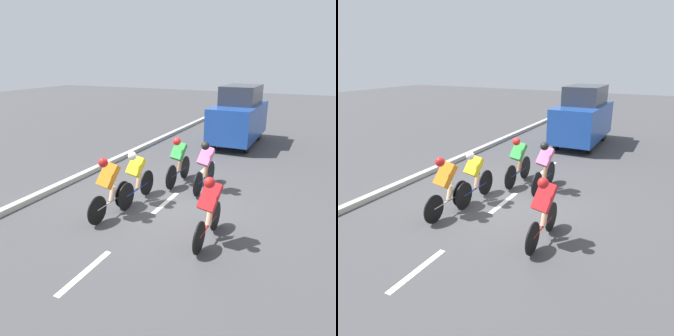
% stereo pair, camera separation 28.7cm
% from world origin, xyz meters
% --- Properties ---
extents(ground_plane, '(60.00, 60.00, 0.00)m').
position_xyz_m(ground_plane, '(0.00, 0.00, 0.00)').
color(ground_plane, '#424244').
extents(lane_stripe_near, '(0.12, 1.40, 0.01)m').
position_xyz_m(lane_stripe_near, '(0.00, 3.46, 0.00)').
color(lane_stripe_near, white).
rests_on(lane_stripe_near, ground).
extents(lane_stripe_mid, '(0.12, 1.40, 0.01)m').
position_xyz_m(lane_stripe_mid, '(0.00, 0.26, 0.00)').
color(lane_stripe_mid, white).
rests_on(lane_stripe_mid, ground).
extents(lane_stripe_far, '(0.12, 1.40, 0.01)m').
position_xyz_m(lane_stripe_far, '(0.00, -2.94, 0.00)').
color(lane_stripe_far, white).
rests_on(lane_stripe_far, ground).
extents(curb, '(0.20, 25.68, 0.14)m').
position_xyz_m(curb, '(3.20, 0.26, 0.07)').
color(curb, '#B7B2A8').
rests_on(curb, ground).
extents(cyclist_pink, '(0.42, 1.72, 1.47)m').
position_xyz_m(cyclist_pink, '(-0.62, -0.95, 0.77)').
color(cyclist_pink, black).
rests_on(cyclist_pink, ground).
extents(cyclist_orange, '(0.42, 1.68, 1.50)m').
position_xyz_m(cyclist_orange, '(0.84, 1.50, 0.79)').
color(cyclist_orange, black).
rests_on(cyclist_orange, ground).
extents(cyclist_red, '(0.41, 1.64, 1.49)m').
position_xyz_m(cyclist_red, '(-1.60, 1.63, 0.78)').
color(cyclist_red, black).
rests_on(cyclist_red, ground).
extents(cyclist_yellow, '(0.41, 1.71, 1.43)m').
position_xyz_m(cyclist_yellow, '(0.66, 0.58, 0.74)').
color(cyclist_yellow, black).
rests_on(cyclist_yellow, ground).
extents(cyclist_green, '(0.40, 1.69, 1.47)m').
position_xyz_m(cyclist_green, '(0.24, -1.08, 0.76)').
color(cyclist_green, black).
rests_on(cyclist_green, ground).
extents(support_car, '(1.70, 3.94, 2.47)m').
position_xyz_m(support_car, '(-0.12, -6.62, 1.21)').
color(support_car, black).
rests_on(support_car, ground).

